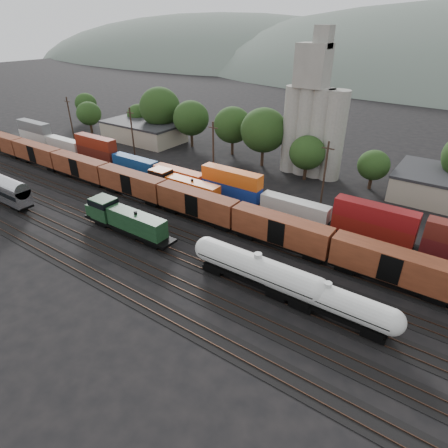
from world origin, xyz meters
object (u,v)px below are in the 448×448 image
Objects in this scene: green_locomotive at (123,218)px; grain_silo at (313,122)px; tank_car_a at (257,269)px; orange_locomotive at (179,186)px.

grain_silo reaches higher than green_locomotive.
tank_car_a is (24.12, 0.00, 0.23)m from green_locomotive.
tank_car_a is at bearing -30.41° from orange_locomotive.
orange_locomotive is at bearing 95.46° from green_locomotive.
green_locomotive reaches higher than orange_locomotive.
green_locomotive is 0.95× the size of tank_car_a.
grain_silo reaches higher than tank_car_a.
tank_car_a is at bearing -74.71° from grain_silo.
orange_locomotive is (-25.56, 15.00, -0.26)m from tank_car_a.
tank_car_a is 43.32m from grain_silo.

